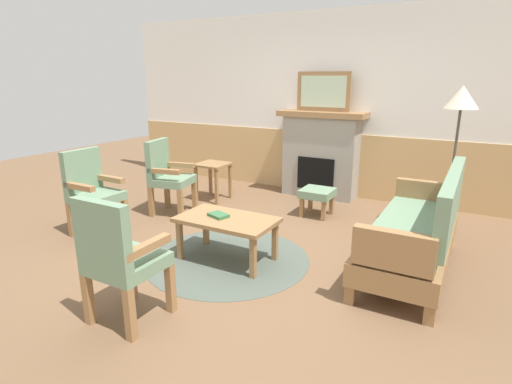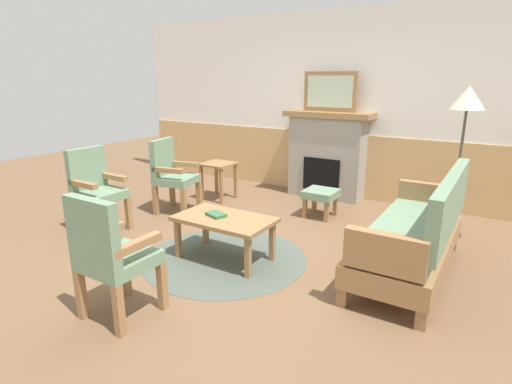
{
  "view_description": "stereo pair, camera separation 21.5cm",
  "coord_description": "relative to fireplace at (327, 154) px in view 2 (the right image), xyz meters",
  "views": [
    {
      "loc": [
        2.09,
        -3.41,
        1.77
      ],
      "look_at": [
        0.0,
        0.35,
        0.55
      ],
      "focal_mm": 28.63,
      "sensor_mm": 36.0,
      "label": 1
    },
    {
      "loc": [
        2.28,
        -3.3,
        1.77
      ],
      "look_at": [
        0.0,
        0.35,
        0.55
      ],
      "focal_mm": 28.63,
      "sensor_mm": 36.0,
      "label": 2
    }
  ],
  "objects": [
    {
      "name": "ground_plane",
      "position": [
        0.0,
        -2.35,
        -0.65
      ],
      "size": [
        14.0,
        14.0,
        0.0
      ],
      "primitive_type": "plane",
      "color": "brown"
    },
    {
      "name": "floor_lamp_by_couch",
      "position": [
        1.84,
        -0.69,
        0.8
      ],
      "size": [
        0.36,
        0.36,
        1.68
      ],
      "color": "#332D28",
      "rests_on": "ground_plane"
    },
    {
      "name": "coffee_table",
      "position": [
        0.01,
        -2.61,
        -0.27
      ],
      "size": [
        0.96,
        0.56,
        0.44
      ],
      "color": "olive",
      "rests_on": "ground_plane"
    },
    {
      "name": "armchair_front_left",
      "position": [
        -0.07,
        -3.89,
        -0.11
      ],
      "size": [
        0.48,
        0.48,
        0.98
      ],
      "color": "olive",
      "rests_on": "ground_plane"
    },
    {
      "name": "fireplace",
      "position": [
        0.0,
        0.0,
        0.0
      ],
      "size": [
        1.3,
        0.44,
        1.28
      ],
      "color": "gray",
      "rests_on": "ground_plane"
    },
    {
      "name": "couch",
      "position": [
        1.68,
        -1.97,
        -0.26
      ],
      "size": [
        0.7,
        1.8,
        0.98
      ],
      "color": "olive",
      "rests_on": "ground_plane"
    },
    {
      "name": "book_on_table",
      "position": [
        -0.08,
        -2.62,
        -0.2
      ],
      "size": [
        0.23,
        0.19,
        0.03
      ],
      "primitive_type": "cube",
      "rotation": [
        0.0,
        0.0,
        -0.32
      ],
      "color": "#33663D",
      "rests_on": "coffee_table"
    },
    {
      "name": "footstool",
      "position": [
        0.31,
        -0.91,
        -0.37
      ],
      "size": [
        0.4,
        0.4,
        0.36
      ],
      "color": "olive",
      "rests_on": "ground_plane"
    },
    {
      "name": "framed_picture",
      "position": [
        0.0,
        0.0,
        0.91
      ],
      "size": [
        0.8,
        0.04,
        0.56
      ],
      "color": "olive",
      "rests_on": "fireplace"
    },
    {
      "name": "wall_back",
      "position": [
        0.0,
        0.25,
        0.66
      ],
      "size": [
        7.2,
        0.14,
        2.7
      ],
      "color": "white",
      "rests_on": "ground_plane"
    },
    {
      "name": "armchair_by_window_left",
      "position": [
        -1.73,
        -2.75,
        -0.11
      ],
      "size": [
        0.49,
        0.49,
        0.98
      ],
      "color": "olive",
      "rests_on": "ground_plane"
    },
    {
      "name": "round_rug",
      "position": [
        0.01,
        -2.61,
        -0.65
      ],
      "size": [
        1.64,
        1.64,
        0.01
      ],
      "primitive_type": "cylinder",
      "color": "#4C564C",
      "rests_on": "ground_plane"
    },
    {
      "name": "side_table",
      "position": [
        -1.3,
        -0.97,
        -0.22
      ],
      "size": [
        0.44,
        0.44,
        0.55
      ],
      "color": "olive",
      "rests_on": "ground_plane"
    },
    {
      "name": "armchair_near_fireplace",
      "position": [
        -1.47,
        -1.76,
        -0.11
      ],
      "size": [
        0.57,
        0.57,
        0.98
      ],
      "color": "olive",
      "rests_on": "ground_plane"
    }
  ]
}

